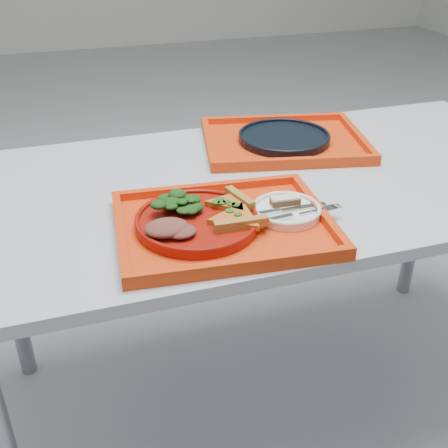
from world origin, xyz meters
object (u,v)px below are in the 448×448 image
Objects in this scene: navy_plate at (284,138)px; dessert_bar at (285,200)px; tray_main at (223,227)px; tray_far at (284,143)px; dinner_plate at (197,223)px.

navy_plate is 3.91× the size of dessert_bar.
navy_plate is (0.31, 0.40, 0.01)m from tray_main.
tray_main is at bearing -167.89° from dessert_bar.
dessert_bar is at bearing 13.59° from tray_main.
tray_far is 1.73× the size of dinner_plate.
navy_plate is at bearing 101.87° from tray_far.
dinner_plate is at bearing -121.18° from tray_far.
dinner_plate reaches higher than tray_main.
tray_main is 0.16m from dessert_bar.
tray_main and tray_far have the same top height.
dinner_plate is 1.00× the size of navy_plate.
dessert_bar is at bearing -112.90° from navy_plate.
tray_main is 6.76× the size of dessert_bar.
dinner_plate is at bearing -172.87° from dessert_bar.
dinner_plate is 3.91× the size of dessert_bar.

